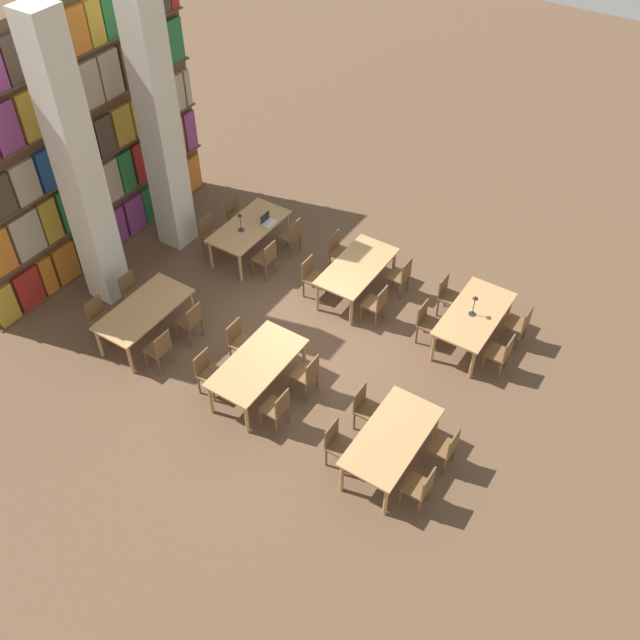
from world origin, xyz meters
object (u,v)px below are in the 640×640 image
chair_15 (338,250)px  reading_table_5 (249,228)px  chair_9 (208,372)px  desk_lamp_1 (240,219)px  desk_lamp_0 (475,302)px  chair_8 (277,408)px  reading_table_2 (257,365)px  chair_3 (365,407)px  chair_10 (307,374)px  chair_17 (101,317)px  laptop (268,221)px  chair_1 (337,443)px  chair_4 (501,353)px  chair_22 (291,235)px  reading_table_1 (474,316)px  chair_18 (191,320)px  chair_0 (420,487)px  chair_20 (266,258)px  chair_13 (312,276)px  chair_16 (159,348)px  chair_14 (401,275)px  pillar_left (78,170)px  reading_table_3 (357,268)px  chair_21 (211,234)px  chair_5 (427,322)px  chair_6 (520,324)px  chair_2 (446,447)px  chair_12 (376,303)px  chair_7 (448,295)px  chair_11 (240,341)px  chair_23 (237,213)px  reading_table_0 (392,439)px  chair_19 (133,292)px  reading_table_4 (144,311)px  pillar_center (159,121)px

chair_15 → reading_table_5: bearing=-72.2°
chair_9 → desk_lamp_1: desk_lamp_1 is taller
desk_lamp_1 → desk_lamp_0: bearing=-86.9°
chair_8 → desk_lamp_0: bearing=-27.6°
reading_table_2 → chair_8: (-0.49, -0.77, -0.19)m
chair_3 → chair_8: (-0.84, 1.28, 0.00)m
chair_3 → chair_10: bearing=-94.1°
chair_17 → laptop: size_ratio=2.80×
chair_1 → chair_4: (3.40, -1.47, 0.00)m
chair_1 → chair_22: bearing=-137.7°
reading_table_1 → chair_18: 5.51m
chair_1 → chair_0: bearing=90.0°
chair_20 → chair_13: bearing=-88.7°
chair_16 → chair_14: bearing=-32.9°
reading_table_2 → chair_17: 3.49m
pillar_left → reading_table_3: pillar_left is taller
reading_table_1 → chair_22: 4.59m
chair_21 → desk_lamp_1: (0.21, -0.73, 0.57)m
chair_5 → chair_6: same height
chair_3 → chair_8: same height
chair_9 → chair_17: same height
chair_2 → reading_table_2: size_ratio=0.46×
chair_12 → chair_18: size_ratio=1.00×
chair_1 → reading_table_3: (3.85, 1.92, 0.19)m
chair_3 → chair_7: bearing=-178.9°
desk_lamp_1 → chair_11: bearing=-143.4°
chair_1 → chair_23: (4.24, 5.40, 0.00)m
reading_table_0 → reading_table_2: same height
chair_8 → chair_11: size_ratio=1.00×
chair_22 → chair_15: bearing=-84.7°
chair_7 → chair_19: (-3.40, 5.43, 0.00)m
pillar_left → chair_2: (-0.13, -7.89, -2.51)m
chair_23 → chair_22: bearing=90.0°
chair_9 → chair_11: bearing=-180.0°
chair_21 → chair_9: bearing=38.7°
chair_9 → laptop: laptop is taller
chair_3 → reading_table_5: 5.42m
chair_15 → chair_20: (-1.06, 1.17, 0.00)m
reading_table_5 → reading_table_4: bearing=178.3°
chair_0 → chair_9: (0.07, 4.35, 0.00)m
chair_11 → chair_15: 3.35m
chair_7 → chair_12: same height
chair_8 → chair_21: size_ratio=1.00×
reading_table_3 → chair_20: bearing=105.9°
reading_table_1 → chair_13: (-0.53, 3.40, -0.19)m
pillar_center → reading_table_5: bearing=-73.8°
chair_5 → chair_11: bearing=-49.0°
chair_17 → chair_15: bearing=147.1°
reading_table_1 → chair_6: 0.93m
chair_0 → chair_18: bearing=80.4°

